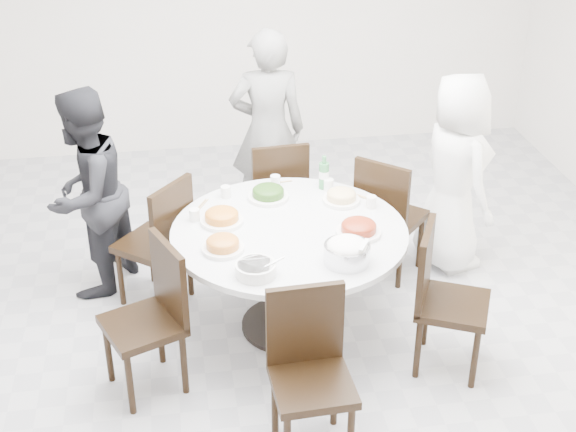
{
  "coord_description": "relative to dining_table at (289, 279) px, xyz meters",
  "views": [
    {
      "loc": [
        -0.6,
        -4.44,
        3.25
      ],
      "look_at": [
        0.09,
        -0.05,
        0.82
      ],
      "focal_mm": 50.0,
      "sensor_mm": 36.0,
      "label": 1
    }
  ],
  "objects": [
    {
      "name": "dining_table",
      "position": [
        0.0,
        0.0,
        0.0
      ],
      "size": [
        1.5,
        1.5,
        0.75
      ],
      "primitive_type": "cylinder",
      "color": "silver",
      "rests_on": "floor"
    },
    {
      "name": "diner_middle",
      "position": [
        0.06,
        1.45,
        0.44
      ],
      "size": [
        0.62,
        0.42,
        1.64
      ],
      "primitive_type": "imported",
      "rotation": [
        0.0,
        0.0,
        3.09
      ],
      "color": "black",
      "rests_on": "floor"
    },
    {
      "name": "dish_tofu",
      "position": [
        -0.43,
        -0.19,
        0.41
      ],
      "size": [
        0.26,
        0.26,
        0.07
      ],
      "primitive_type": "cylinder",
      "color": "white",
      "rests_on": "dining_table"
    },
    {
      "name": "soup_bowl",
      "position": [
        -0.27,
        -0.49,
        0.41
      ],
      "size": [
        0.24,
        0.24,
        0.07
      ],
      "primitive_type": "cylinder",
      "color": "white",
      "rests_on": "dining_table"
    },
    {
      "name": "chair_se",
      "position": [
        0.92,
        -0.55,
        0.1
      ],
      "size": [
        0.56,
        0.56,
        0.95
      ],
      "primitive_type": "cube",
      "rotation": [
        0.0,
        0.0,
        7.41
      ],
      "color": "black",
      "rests_on": "floor"
    },
    {
      "name": "chair_s",
      "position": [
        -0.06,
        -1.13,
        0.1
      ],
      "size": [
        0.44,
        0.44,
        0.95
      ],
      "primitive_type": "cube",
      "rotation": [
        0.0,
        0.0,
        6.33
      ],
      "color": "black",
      "rests_on": "floor"
    },
    {
      "name": "rice_bowl",
      "position": [
        0.27,
        -0.44,
        0.43
      ],
      "size": [
        0.27,
        0.27,
        0.12
      ],
      "primitive_type": "cylinder",
      "color": "silver",
      "rests_on": "dining_table"
    },
    {
      "name": "tea_cups",
      "position": [
        -0.0,
        0.62,
        0.42
      ],
      "size": [
        0.07,
        0.07,
        0.08
      ],
      "primitive_type": "cylinder",
      "color": "white",
      "rests_on": "dining_table"
    },
    {
      "name": "dish_orange",
      "position": [
        -0.41,
        0.16,
        0.41
      ],
      "size": [
        0.28,
        0.28,
        0.07
      ],
      "primitive_type": "cylinder",
      "color": "white",
      "rests_on": "dining_table"
    },
    {
      "name": "dish_pale",
      "position": [
        0.4,
        0.32,
        0.41
      ],
      "size": [
        0.25,
        0.25,
        0.07
      ],
      "primitive_type": "cylinder",
      "color": "white",
      "rests_on": "dining_table"
    },
    {
      "name": "dish_redbrown",
      "position": [
        0.42,
        -0.12,
        0.41
      ],
      "size": [
        0.28,
        0.28,
        0.07
      ],
      "primitive_type": "cylinder",
      "color": "white",
      "rests_on": "dining_table"
    },
    {
      "name": "chair_sw",
      "position": [
        -0.94,
        -0.47,
        0.1
      ],
      "size": [
        0.55,
        0.55,
        0.95
      ],
      "primitive_type": "cube",
      "rotation": [
        0.0,
        0.0,
        5.11
      ],
      "color": "black",
      "rests_on": "floor"
    },
    {
      "name": "chair_n",
      "position": [
        0.06,
        1.04,
        0.1
      ],
      "size": [
        0.45,
        0.45,
        0.95
      ],
      "primitive_type": "cube",
      "rotation": [
        0.0,
        0.0,
        3.22
      ],
      "color": "black",
      "rests_on": "floor"
    },
    {
      "name": "dish_greens",
      "position": [
        -0.07,
        0.44,
        0.41
      ],
      "size": [
        0.28,
        0.28,
        0.07
      ],
      "primitive_type": "cylinder",
      "color": "white",
      "rests_on": "dining_table"
    },
    {
      "name": "chopsticks",
      "position": [
        0.03,
        0.63,
        0.38
      ],
      "size": [
        0.24,
        0.04,
        0.01
      ],
      "primitive_type": null,
      "color": "tan",
      "rests_on": "dining_table"
    },
    {
      "name": "diner_left",
      "position": [
        -1.3,
        0.7,
        0.37
      ],
      "size": [
        0.86,
        0.92,
        1.5
      ],
      "primitive_type": "imported",
      "rotation": [
        0.0,
        0.0,
        4.19
      ],
      "color": "black",
      "rests_on": "floor"
    },
    {
      "name": "diner_right",
      "position": [
        1.32,
        0.64,
        0.37
      ],
      "size": [
        0.63,
        0.82,
        1.49
      ],
      "primitive_type": "imported",
      "rotation": [
        0.0,
        0.0,
        1.81
      ],
      "color": "white",
      "rests_on": "floor"
    },
    {
      "name": "beverage_bottle",
      "position": [
        0.33,
        0.54,
        0.5
      ],
      "size": [
        0.07,
        0.07,
        0.24
      ],
      "primitive_type": "cylinder",
      "color": "#327D42",
      "rests_on": "dining_table"
    },
    {
      "name": "chair_ne",
      "position": [
        0.84,
        0.59,
        0.1
      ],
      "size": [
        0.59,
        0.59,
        0.95
      ],
      "primitive_type": "cube",
      "rotation": [
        0.0,
        0.0,
        2.4
      ],
      "color": "black",
      "rests_on": "floor"
    },
    {
      "name": "floor",
      "position": [
        -0.09,
        0.1,
        -0.38
      ],
      "size": [
        6.0,
        6.0,
        0.01
      ],
      "primitive_type": "cube",
      "color": "#B4B5B9",
      "rests_on": "ground"
    },
    {
      "name": "chair_nw",
      "position": [
        -0.87,
        0.47,
        0.1
      ],
      "size": [
        0.59,
        0.59,
        0.95
      ],
      "primitive_type": "cube",
      "rotation": [
        0.0,
        0.0,
        4.02
      ],
      "color": "black",
      "rests_on": "floor"
    },
    {
      "name": "wall_back",
      "position": [
        -0.09,
        3.1,
        1.02
      ],
      "size": [
        6.0,
        0.01,
        2.8
      ],
      "primitive_type": "cube",
      "color": "white",
      "rests_on": "ground"
    }
  ]
}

